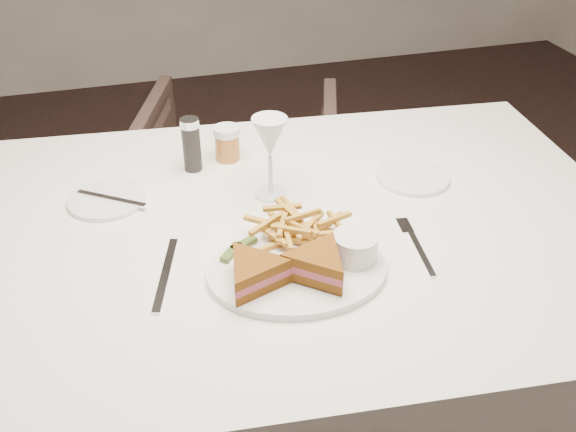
{
  "coord_description": "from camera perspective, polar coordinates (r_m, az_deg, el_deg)",
  "views": [
    {
      "loc": [
        -0.42,
        -1.22,
        1.47
      ],
      "look_at": [
        -0.15,
        -0.26,
        0.8
      ],
      "focal_mm": 40.0,
      "sensor_mm": 36.0,
      "label": 1
    }
  ],
  "objects": [
    {
      "name": "ground",
      "position": [
        1.95,
        2.28,
        -14.82
      ],
      "size": [
        5.0,
        5.0,
        0.0
      ],
      "primitive_type": "plane",
      "color": "black",
      "rests_on": "ground"
    },
    {
      "name": "table_setting",
      "position": [
        1.2,
        -0.44,
        -0.67
      ],
      "size": [
        0.81,
        0.65,
        0.18
      ],
      "color": "white",
      "rests_on": "table"
    },
    {
      "name": "chair_far",
      "position": [
        2.23,
        -4.26,
        3.26
      ],
      "size": [
        0.81,
        0.78,
        0.67
      ],
      "primitive_type": "imported",
      "rotation": [
        0.0,
        0.0,
        2.81
      ],
      "color": "#48332C",
      "rests_on": "ground"
    },
    {
      "name": "table",
      "position": [
        1.51,
        -0.53,
        -12.5
      ],
      "size": [
        1.5,
        1.07,
        0.75
      ],
      "primitive_type": "cube",
      "rotation": [
        0.0,
        0.0,
        -0.1
      ],
      "color": "white",
      "rests_on": "ground"
    }
  ]
}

